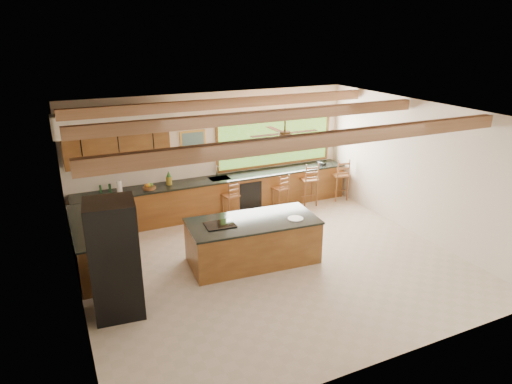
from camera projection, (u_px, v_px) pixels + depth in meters
name	position (u px, v px, depth m)	size (l,w,h in m)	color
ground	(272.00, 262.00, 9.17)	(7.20, 7.20, 0.00)	beige
room_shell	(251.00, 149.00, 8.91)	(7.27, 6.54, 3.02)	silver
counter_run	(194.00, 206.00, 10.83)	(7.12, 3.10, 1.26)	brown
island	(253.00, 241.00, 9.08)	(2.63, 1.39, 0.91)	brown
refrigerator	(115.00, 259.00, 7.24)	(0.84, 0.82, 1.96)	black
bar_stool_a	(231.00, 197.00, 11.05)	(0.42, 0.42, 0.99)	brown
bar_stool_b	(310.00, 180.00, 11.89)	(0.48, 0.48, 1.18)	brown
bar_stool_c	(281.00, 189.00, 11.61)	(0.41, 0.41, 0.96)	brown
bar_stool_d	(341.00, 176.00, 12.29)	(0.47, 0.47, 1.17)	brown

